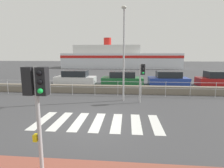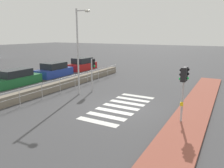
{
  "view_description": "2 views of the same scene",
  "coord_description": "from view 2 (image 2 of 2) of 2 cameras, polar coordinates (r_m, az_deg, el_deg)",
  "views": [
    {
      "loc": [
        1.62,
        -7.76,
        3.14
      ],
      "look_at": [
        0.76,
        2.0,
        1.5
      ],
      "focal_mm": 28.0,
      "sensor_mm": 36.0,
      "label": 1
    },
    {
      "loc": [
        -11.22,
        -5.71,
        4.38
      ],
      "look_at": [
        0.94,
        1.0,
        1.2
      ],
      "focal_mm": 35.0,
      "sensor_mm": 36.0,
      "label": 2
    }
  ],
  "objects": [
    {
      "name": "ground_plane",
      "position": [
        13.33,
        1.83,
        -6.29
      ],
      "size": [
        160.0,
        160.0,
        0.0
      ],
      "primitive_type": "plane",
      "color": "#424244"
    },
    {
      "name": "sidewalk_brick",
      "position": [
        12.13,
        19.55,
        -8.74
      ],
      "size": [
        24.0,
        1.8,
        0.12
      ],
      "color": "#934C3D",
      "rests_on": "ground_plane"
    },
    {
      "name": "streetlamp",
      "position": [
        15.79,
        -8.37,
        10.59
      ],
      "size": [
        0.32,
        1.18,
        6.1
      ],
      "color": "#B2B2B5",
      "rests_on": "ground_plane"
    },
    {
      "name": "parked_car_green",
      "position": [
        20.9,
        -23.88,
        1.35
      ],
      "size": [
        4.38,
        1.85,
        1.4
      ],
      "color": "#1E6633",
      "rests_on": "ground_plane"
    },
    {
      "name": "seawall",
      "position": [
        16.95,
        -17.61,
        -1.56
      ],
      "size": [
        22.07,
        0.55,
        0.65
      ],
      "color": "slate",
      "rests_on": "ground_plane"
    },
    {
      "name": "traffic_light_far",
      "position": [
        16.81,
        -5.08,
        4.28
      ],
      "size": [
        0.34,
        0.32,
        2.55
      ],
      "color": "#B2B2B5",
      "rests_on": "ground_plane"
    },
    {
      "name": "parked_car_red",
      "position": [
        27.78,
        -7.78,
        5.04
      ],
      "size": [
        4.04,
        1.83,
        1.5
      ],
      "color": "#B21919",
      "rests_on": "ground_plane"
    },
    {
      "name": "traffic_light_near",
      "position": [
        11.03,
        18.26,
        1.0
      ],
      "size": [
        0.58,
        0.41,
        2.85
      ],
      "color": "#B2B2B5",
      "rests_on": "ground_plane"
    },
    {
      "name": "crosswalk",
      "position": [
        13.54,
        2.32,
        -5.96
      ],
      "size": [
        5.85,
        2.4,
        0.01
      ],
      "color": "silver",
      "rests_on": "ground_plane"
    },
    {
      "name": "harbor_fence",
      "position": [
        16.24,
        -15.58,
        -0.44
      ],
      "size": [
        19.9,
        0.04,
        1.17
      ],
      "color": "#B2B2B5",
      "rests_on": "ground_plane"
    },
    {
      "name": "parked_car_blue",
      "position": [
        24.03,
        -14.84,
        3.47
      ],
      "size": [
        4.04,
        1.87,
        1.46
      ],
      "color": "#233D9E",
      "rests_on": "ground_plane"
    }
  ]
}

